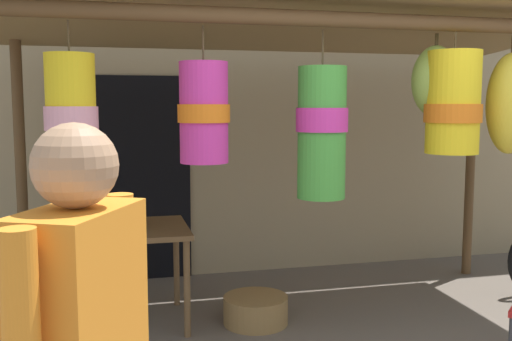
% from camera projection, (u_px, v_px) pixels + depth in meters
% --- Properties ---
extents(shop_facade, '(9.61, 0.29, 4.05)m').
position_uv_depth(shop_facade, '(257.00, 75.00, 5.98)').
color(shop_facade, '#9E8966').
rests_on(shop_facade, ground_plane).
extents(market_stall_canopy, '(4.74, 2.17, 2.51)m').
position_uv_depth(market_stall_canopy, '(328.00, 53.00, 4.24)').
color(market_stall_canopy, brown).
rests_on(market_stall_canopy, ground_plane).
extents(display_table, '(1.19, 0.82, 0.77)m').
position_uv_depth(display_table, '(110.00, 239.00, 4.48)').
color(display_table, brown).
rests_on(display_table, ground_plane).
extents(flower_heap_on_table, '(0.59, 0.41, 0.18)m').
position_uv_depth(flower_heap_on_table, '(101.00, 216.00, 4.49)').
color(flower_heap_on_table, green).
rests_on(flower_heap_on_table, display_table).
extents(wicker_basket_by_table, '(0.51, 0.51, 0.22)m').
position_uv_depth(wicker_basket_by_table, '(256.00, 310.00, 4.59)').
color(wicker_basket_by_table, olive).
rests_on(wicker_basket_by_table, ground_plane).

